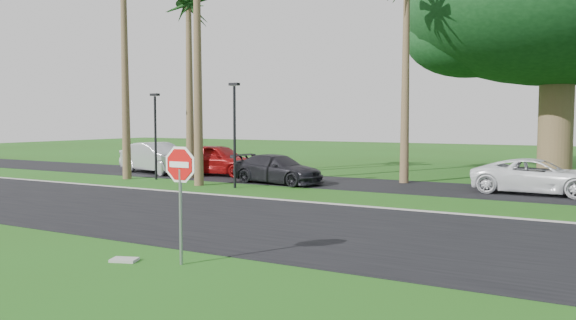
# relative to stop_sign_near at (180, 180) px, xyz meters

# --- Properties ---
(ground) EXTENTS (120.00, 120.00, 0.00)m
(ground) POSITION_rel_stop_sign_near_xyz_m (-0.50, 3.00, -1.77)
(ground) COLOR #224A12
(ground) RESTS_ON ground
(road) EXTENTS (120.00, 8.00, 0.02)m
(road) POSITION_rel_stop_sign_near_xyz_m (-0.50, 5.00, -1.76)
(road) COLOR black
(road) RESTS_ON ground
(parking_strip) EXTENTS (120.00, 5.00, 0.02)m
(parking_strip) POSITION_rel_stop_sign_near_xyz_m (-0.50, 15.50, -1.76)
(parking_strip) COLOR black
(parking_strip) RESTS_ON ground
(curb) EXTENTS (120.00, 0.12, 0.06)m
(curb) POSITION_rel_stop_sign_near_xyz_m (-0.50, 9.05, -1.74)
(curb) COLOR gray
(curb) RESTS_ON ground
(stop_sign_near) EXTENTS (1.05, 0.07, 2.62)m
(stop_sign_near) POSITION_rel_stop_sign_near_xyz_m (0.00, 0.00, 0.00)
(stop_sign_near) COLOR gray
(stop_sign_near) RESTS_ON ground
(palm_left_mid) EXTENTS (5.00, 5.00, 10.00)m
(palm_left_mid) POSITION_rel_stop_sign_near_xyz_m (-11.00, 14.00, 6.90)
(palm_left_mid) COLOR brown
(palm_left_mid) RESTS_ON ground
(canopy_tree) EXTENTS (16.50, 16.50, 13.12)m
(canopy_tree) POSITION_rel_stop_sign_near_xyz_m (5.50, 25.00, 7.17)
(canopy_tree) COLOR brown
(canopy_tree) RESTS_ON ground
(streetlight_left) EXTENTS (0.45, 0.25, 4.34)m
(streetlight_left) POSITION_rel_stop_sign_near_xyz_m (-12.00, 12.50, 0.72)
(streetlight_left) COLOR black
(streetlight_left) RESTS_ON ground
(streetlight_right) EXTENTS (0.45, 0.25, 4.64)m
(streetlight_right) POSITION_rel_stop_sign_near_xyz_m (-6.50, 11.50, 0.88)
(streetlight_right) COLOR black
(streetlight_right) RESTS_ON ground
(car_silver) EXTENTS (5.48, 2.98, 1.71)m
(car_silver) POSITION_rel_stop_sign_near_xyz_m (-14.17, 15.05, -0.92)
(car_silver) COLOR silver
(car_silver) RESTS_ON ground
(car_red) EXTENTS (5.11, 2.30, 1.70)m
(car_red) POSITION_rel_stop_sign_near_xyz_m (-10.45, 15.64, -0.92)
(car_red) COLOR maroon
(car_red) RESTS_ON ground
(car_dark) EXTENTS (4.86, 2.50, 1.35)m
(car_dark) POSITION_rel_stop_sign_near_xyz_m (-5.67, 13.85, -1.10)
(car_dark) COLOR black
(car_dark) RESTS_ON ground
(car_minivan) EXTENTS (5.19, 2.55, 1.42)m
(car_minivan) POSITION_rel_stop_sign_near_xyz_m (5.48, 15.68, -1.06)
(car_minivan) COLOR white
(car_minivan) RESTS_ON ground
(utility_slab) EXTENTS (0.64, 0.52, 0.06)m
(utility_slab) POSITION_rel_stop_sign_near_xyz_m (-1.25, -0.38, -1.74)
(utility_slab) COLOR #9D9D95
(utility_slab) RESTS_ON ground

